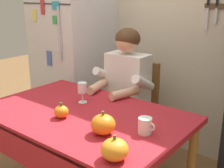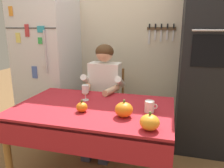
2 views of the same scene
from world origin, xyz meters
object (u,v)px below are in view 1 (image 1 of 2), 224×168
coffee_mug (145,126)px  pumpkin_large (61,112)px  pumpkin_medium (103,124)px  refrigerator (74,53)px  dining_table (81,125)px  seated_person (123,89)px  pumpkin_small (115,150)px  wine_glass (82,89)px  chair_behind_person (135,107)px

coffee_mug → pumpkin_large: 0.57m
pumpkin_medium → pumpkin_large: bearing=178.5°
refrigerator → pumpkin_large: (0.90, -1.01, -0.12)m
dining_table → seated_person: seated_person is taller
dining_table → pumpkin_large: (-0.05, -0.13, 0.12)m
pumpkin_medium → dining_table: bearing=156.1°
pumpkin_medium → pumpkin_small: bearing=-38.8°
refrigerator → seated_person: refrigerator is taller
wine_glass → refrigerator: bearing=138.4°
seated_person → pumpkin_small: size_ratio=9.06×
coffee_mug → seated_person: bearing=134.9°
refrigerator → dining_table: size_ratio=1.29×
refrigerator → coffee_mug: 1.69m
chair_behind_person → pumpkin_large: bearing=-87.5°
dining_table → wine_glass: (-0.13, 0.16, 0.19)m
wine_glass → chair_behind_person: bearing=86.2°
chair_behind_person → pumpkin_medium: size_ratio=6.48×
chair_behind_person → refrigerator: bearing=174.0°
coffee_mug → wine_glass: size_ratio=0.70×
pumpkin_small → pumpkin_medium: bearing=141.2°
wine_glass → pumpkin_large: size_ratio=1.48×
pumpkin_small → chair_behind_person: bearing=119.2°
wine_glass → pumpkin_large: (0.08, -0.28, -0.07)m
dining_table → wine_glass: size_ratio=9.11×
pumpkin_medium → chair_behind_person: bearing=113.3°
pumpkin_large → seated_person: bearing=93.1°
pumpkin_large → refrigerator: bearing=131.7°
refrigerator → pumpkin_medium: size_ratio=12.55×
seated_person → pumpkin_medium: (0.40, -0.74, 0.06)m
coffee_mug → pumpkin_small: bearing=-84.4°
dining_table → pumpkin_medium: pumpkin_medium is taller
seated_person → pumpkin_small: bearing=-56.0°
chair_behind_person → pumpkin_small: 1.30m
refrigerator → dining_table: refrigerator is taller
chair_behind_person → pumpkin_medium: (0.40, -0.93, 0.29)m
chair_behind_person → pumpkin_medium: chair_behind_person is taller
dining_table → wine_glass: bearing=130.1°
dining_table → pumpkin_small: size_ratio=10.19×
refrigerator → coffee_mug: size_ratio=16.82×
seated_person → refrigerator: bearing=162.0°
refrigerator → dining_table: 1.32m
dining_table → pumpkin_small: 0.63m
pumpkin_medium → coffee_mug: bearing=39.5°
chair_behind_person → wine_glass: bearing=-93.8°
coffee_mug → wine_glass: bearing=167.4°
seated_person → pumpkin_large: 0.73m
refrigerator → wine_glass: (0.82, -0.73, -0.05)m
refrigerator → coffee_mug: refrigerator is taller
pumpkin_large → wine_glass: bearing=106.1°
coffee_mug → pumpkin_medium: pumpkin_medium is taller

